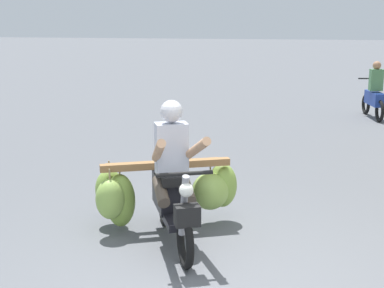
# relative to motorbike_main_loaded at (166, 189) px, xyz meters

# --- Properties ---
(motorbike_main_loaded) EXTENTS (1.71, 1.81, 1.58)m
(motorbike_main_loaded) POSITION_rel_motorbike_main_loaded_xyz_m (0.00, 0.00, 0.00)
(motorbike_main_loaded) COLOR black
(motorbike_main_loaded) RESTS_ON ground
(motorbike_distant_ahead_left) EXTENTS (0.57, 1.61, 1.40)m
(motorbike_distant_ahead_left) POSITION_rel_motorbike_main_loaded_xyz_m (3.16, 8.24, 0.03)
(motorbike_distant_ahead_left) COLOR black
(motorbike_distant_ahead_left) RESTS_ON ground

